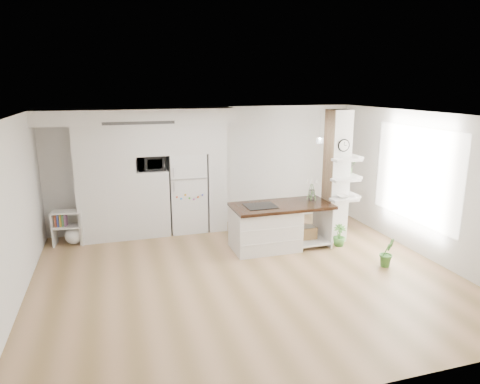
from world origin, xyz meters
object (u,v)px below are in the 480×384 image
object	(u,v)px
refrigerator	(187,192)
kitchen_island	(271,226)
bookshelf	(70,230)
floor_plant_a	(387,252)

from	to	relation	value
refrigerator	kitchen_island	bearing A→B (deg)	-48.59
bookshelf	floor_plant_a	world-z (taller)	bookshelf
kitchen_island	floor_plant_a	bearing A→B (deg)	-40.61
kitchen_island	bookshelf	size ratio (longest dim) A/B	2.79
refrigerator	floor_plant_a	size ratio (longest dim) A/B	3.38
floor_plant_a	bookshelf	bearing A→B (deg)	153.01
bookshelf	floor_plant_a	xyz separation A→B (m)	(5.51, -2.81, -0.05)
refrigerator	floor_plant_a	bearing A→B (deg)	-44.37
bookshelf	kitchen_island	bearing A→B (deg)	-11.94
refrigerator	kitchen_island	size ratio (longest dim) A/B	0.89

